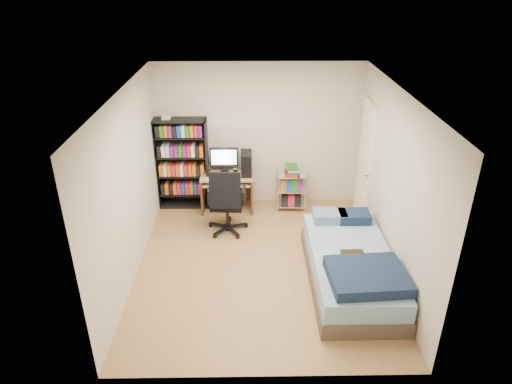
{
  "coord_description": "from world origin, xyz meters",
  "views": [
    {
      "loc": [
        -0.15,
        -5.41,
        3.88
      ],
      "look_at": [
        -0.06,
        0.4,
        0.97
      ],
      "focal_mm": 32.0,
      "sensor_mm": 36.0,
      "label": 1
    }
  ],
  "objects_px": {
    "computer_desk": "(232,177)",
    "office_chair": "(227,212)",
    "bed": "(351,267)",
    "media_shelf": "(182,163)"
  },
  "relations": [
    {
      "from": "computer_desk",
      "to": "office_chair",
      "type": "bearing_deg",
      "value": -94.55
    },
    {
      "from": "media_shelf",
      "to": "computer_desk",
      "type": "height_order",
      "value": "media_shelf"
    },
    {
      "from": "computer_desk",
      "to": "media_shelf",
      "type": "bearing_deg",
      "value": 171.98
    },
    {
      "from": "computer_desk",
      "to": "bed",
      "type": "distance_m",
      "value": 2.74
    },
    {
      "from": "media_shelf",
      "to": "office_chair",
      "type": "height_order",
      "value": "media_shelf"
    },
    {
      "from": "media_shelf",
      "to": "computer_desk",
      "type": "xyz_separation_m",
      "value": [
        0.86,
        -0.12,
        -0.22
      ]
    },
    {
      "from": "office_chair",
      "to": "media_shelf",
      "type": "bearing_deg",
      "value": 134.2
    },
    {
      "from": "media_shelf",
      "to": "office_chair",
      "type": "relative_size",
      "value": 1.5
    },
    {
      "from": "office_chair",
      "to": "computer_desk",
      "type": "bearing_deg",
      "value": 88.51
    },
    {
      "from": "office_chair",
      "to": "bed",
      "type": "relative_size",
      "value": 0.51
    }
  ]
}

